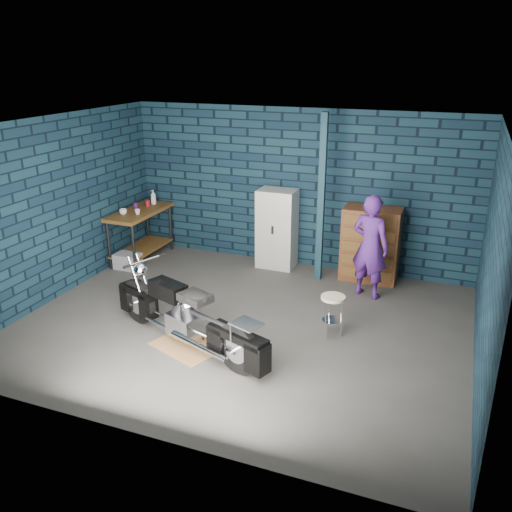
{
  "coord_description": "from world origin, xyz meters",
  "views": [
    {
      "loc": [
        2.6,
        -6.16,
        3.54
      ],
      "look_at": [
        0.08,
        0.3,
        0.92
      ],
      "focal_mm": 38.0,
      "sensor_mm": 36.0,
      "label": 1
    }
  ],
  "objects": [
    {
      "name": "ground",
      "position": [
        0.0,
        0.0,
        0.0
      ],
      "size": [
        6.0,
        6.0,
        0.0
      ],
      "primitive_type": "plane",
      "color": "#444340",
      "rests_on": "ground"
    },
    {
      "name": "room_walls",
      "position": [
        0.0,
        0.55,
        1.9
      ],
      "size": [
        6.02,
        5.01,
        2.71
      ],
      "color": "black",
      "rests_on": "ground"
    },
    {
      "name": "support_post",
      "position": [
        0.55,
        1.95,
        1.35
      ],
      "size": [
        0.1,
        0.1,
        2.7
      ],
      "primitive_type": "cube",
      "color": "#122E39",
      "rests_on": "ground"
    },
    {
      "name": "workbench",
      "position": [
        -2.68,
        1.7,
        0.46
      ],
      "size": [
        0.6,
        1.4,
        0.91
      ],
      "primitive_type": "cube",
      "color": "brown",
      "rests_on": "ground"
    },
    {
      "name": "drip_mat",
      "position": [
        -0.43,
        -0.8,
        0.0
      ],
      "size": [
        1.03,
        0.91,
        0.01
      ],
      "primitive_type": "cube",
      "rotation": [
        0.0,
        0.0,
        -0.36
      ],
      "color": "brown",
      "rests_on": "ground"
    },
    {
      "name": "motorcycle",
      "position": [
        -0.43,
        -0.8,
        0.49
      ],
      "size": [
        2.31,
        1.36,
        0.99
      ],
      "primitive_type": null,
      "rotation": [
        0.0,
        0.0,
        -0.36
      ],
      "color": "black",
      "rests_on": "ground"
    },
    {
      "name": "person",
      "position": [
        1.42,
        1.58,
        0.8
      ],
      "size": [
        0.67,
        0.54,
        1.6
      ],
      "primitive_type": "imported",
      "rotation": [
        0.0,
        0.0,
        2.84
      ],
      "color": "#4F217D",
      "rests_on": "ground"
    },
    {
      "name": "storage_bin",
      "position": [
        -2.66,
        1.2,
        0.13
      ],
      "size": [
        0.43,
        0.3,
        0.26
      ],
      "primitive_type": "cube",
      "color": "#93969B",
      "rests_on": "ground"
    },
    {
      "name": "locker",
      "position": [
        -0.28,
        2.23,
        0.69
      ],
      "size": [
        0.64,
        0.46,
        1.37
      ],
      "primitive_type": "cube",
      "color": "silver",
      "rests_on": "ground"
    },
    {
      "name": "tool_chest",
      "position": [
        1.33,
        2.23,
        0.61
      ],
      "size": [
        0.91,
        0.51,
        1.21
      ],
      "primitive_type": "cube",
      "color": "brown",
      "rests_on": "ground"
    },
    {
      "name": "shop_stool",
      "position": [
        1.22,
        0.12,
        0.29
      ],
      "size": [
        0.32,
        0.32,
        0.58
      ],
      "primitive_type": null,
      "rotation": [
        0.0,
        0.0,
        0.02
      ],
      "color": "#C3B693",
      "rests_on": "ground"
    },
    {
      "name": "cup_a",
      "position": [
        -2.79,
        1.37,
        0.96
      ],
      "size": [
        0.16,
        0.16,
        0.1
      ],
      "primitive_type": "imported",
      "rotation": [
        0.0,
        0.0,
        -0.29
      ],
      "color": "#C3B693",
      "rests_on": "workbench"
    },
    {
      "name": "cup_b",
      "position": [
        -2.56,
        1.47,
        0.96
      ],
      "size": [
        0.1,
        0.1,
        0.09
      ],
      "primitive_type": "imported",
      "rotation": [
        0.0,
        0.0,
        -0.07
      ],
      "color": "#C3B693",
      "rests_on": "workbench"
    },
    {
      "name": "mug_purple",
      "position": [
        -2.81,
        1.79,
        0.96
      ],
      "size": [
        0.08,
        0.08,
        0.1
      ],
      "primitive_type": "cylinder",
      "rotation": [
        0.0,
        0.0,
        0.13
      ],
      "color": "#521863",
      "rests_on": "workbench"
    },
    {
      "name": "mug_red",
      "position": [
        -2.68,
        1.99,
        0.97
      ],
      "size": [
        0.11,
        0.11,
        0.12
      ],
      "primitive_type": "cylinder",
      "rotation": [
        0.0,
        0.0,
        -0.3
      ],
      "color": "maroon",
      "rests_on": "workbench"
    },
    {
      "name": "bottle",
      "position": [
        -2.67,
        2.16,
        1.04
      ],
      "size": [
        0.13,
        0.13,
        0.26
      ],
      "primitive_type": "imported",
      "rotation": [
        0.0,
        0.0,
        -0.31
      ],
      "color": "#93969B",
      "rests_on": "workbench"
    }
  ]
}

